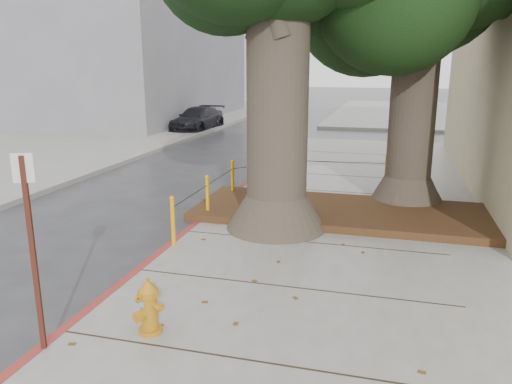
% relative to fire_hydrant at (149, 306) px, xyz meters
% --- Properties ---
extents(ground, '(140.00, 140.00, 0.00)m').
position_rel_fire_hydrant_xyz_m(ground, '(0.90, 1.74, -0.50)').
color(ground, '#28282B').
rests_on(ground, ground).
extents(sidewalk_far, '(16.00, 20.00, 0.15)m').
position_rel_fire_hydrant_xyz_m(sidewalk_far, '(6.90, 31.74, -0.43)').
color(sidewalk_far, slate).
rests_on(sidewalk_far, ground).
extents(curb_red, '(0.14, 26.00, 0.16)m').
position_rel_fire_hydrant_xyz_m(curb_red, '(-1.10, 4.24, -0.43)').
color(curb_red, maroon).
rests_on(curb_red, ground).
extents(planter_bed, '(6.40, 2.60, 0.16)m').
position_rel_fire_hydrant_xyz_m(planter_bed, '(1.80, 5.64, -0.27)').
color(planter_bed, black).
rests_on(planter_bed, sidewalk_main).
extents(building_far_grey, '(12.00, 16.00, 12.00)m').
position_rel_fire_hydrant_xyz_m(building_far_grey, '(-14.10, 23.74, 5.50)').
color(building_far_grey, slate).
rests_on(building_far_grey, ground).
extents(building_far_white, '(12.00, 18.00, 15.00)m').
position_rel_fire_hydrant_xyz_m(building_far_white, '(-16.10, 46.74, 7.00)').
color(building_far_white, silver).
rests_on(building_far_white, ground).
extents(bollard_ring, '(3.79, 5.39, 0.95)m').
position_rel_fire_hydrant_xyz_m(bollard_ring, '(0.04, 6.11, 0.16)').
color(bollard_ring, orange).
rests_on(bollard_ring, sidewalk_main).
extents(fire_hydrant, '(0.39, 0.39, 0.73)m').
position_rel_fire_hydrant_xyz_m(fire_hydrant, '(0.00, 0.00, 0.00)').
color(fire_hydrant, '#BA7613').
rests_on(fire_hydrant, sidewalk_main).
extents(signpost, '(0.22, 0.11, 2.33)m').
position_rel_fire_hydrant_xyz_m(signpost, '(-1.05, -0.65, 0.96)').
color(signpost, '#471911').
rests_on(signpost, sidewalk_main).
extents(car_silver, '(3.16, 1.39, 1.06)m').
position_rel_fire_hydrant_xyz_m(car_silver, '(7.08, 18.98, 0.02)').
color(car_silver, '#A9A9AF').
rests_on(car_silver, ground).
extents(car_dark, '(1.94, 4.28, 1.22)m').
position_rel_fire_hydrant_xyz_m(car_dark, '(-7.03, 19.41, 0.10)').
color(car_dark, black).
rests_on(car_dark, ground).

